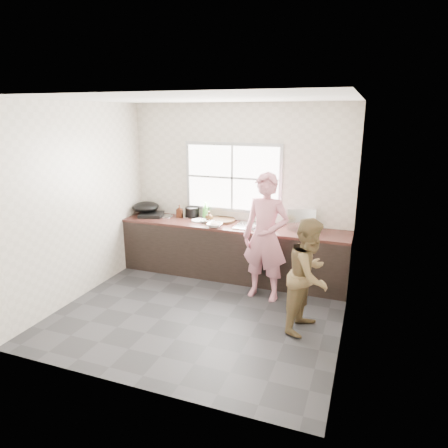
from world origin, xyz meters
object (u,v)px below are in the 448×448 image
(bowl_mince, at_px, (215,225))
(bowl_held, at_px, (251,227))
(plate_food, at_px, (199,220))
(person_side, at_px, (309,275))
(pot_lid_right, at_px, (188,216))
(dish_rack, at_px, (300,217))
(pot_lid_left, at_px, (165,216))
(wok, at_px, (146,207))
(burner, at_px, (151,215))
(woman, at_px, (265,241))
(black_pot, at_px, (192,212))
(bottle_brown_short, at_px, (209,216))
(bottle_green, at_px, (205,210))
(glass_jar, at_px, (178,214))
(bowl_crabs, at_px, (263,227))
(bottle_brown_tall, at_px, (180,212))
(cutting_board, at_px, (222,220))

(bowl_mince, relative_size, bowl_held, 1.18)
(bowl_held, distance_m, plate_food, 0.93)
(bowl_held, relative_size, plate_food, 0.85)
(person_side, xyz_separation_m, pot_lid_right, (-2.26, 1.44, 0.17))
(dish_rack, distance_m, pot_lid_left, 2.25)
(wok, relative_size, pot_lid_left, 1.65)
(burner, bearing_deg, woman, -15.21)
(black_pot, distance_m, burner, 0.70)
(black_pot, distance_m, bottle_brown_short, 0.40)
(burner, distance_m, wok, 0.18)
(bowl_mince, xyz_separation_m, plate_food, (-0.37, 0.24, -0.02))
(bottle_green, bearing_deg, dish_rack, 0.00)
(bottle_green, bearing_deg, burner, -167.44)
(bowl_mince, xyz_separation_m, bowl_held, (0.55, 0.10, 0.00))
(plate_food, relative_size, burner, 0.65)
(burner, relative_size, pot_lid_right, 1.54)
(person_side, height_order, bottle_brown_short, person_side)
(person_side, distance_m, pot_lid_left, 2.93)
(glass_jar, bearing_deg, bowl_crabs, -7.38)
(person_side, height_order, burner, person_side)
(bottle_brown_tall, xyz_separation_m, pot_lid_left, (-0.26, -0.05, -0.09))
(bottle_green, relative_size, burner, 0.71)
(bottle_brown_short, height_order, burner, bottle_brown_short)
(black_pot, distance_m, plate_food, 0.30)
(black_pot, xyz_separation_m, bottle_brown_short, (0.37, -0.15, -0.01))
(person_side, relative_size, bottle_green, 5.25)
(cutting_board, xyz_separation_m, glass_jar, (-0.77, -0.01, 0.03))
(cutting_board, relative_size, bowl_mince, 1.83)
(cutting_board, bearing_deg, person_side, -39.86)
(woman, relative_size, cutting_board, 3.78)
(burner, distance_m, dish_rack, 2.47)
(person_side, relative_size, pot_lid_right, 5.76)
(woman, relative_size, glass_jar, 17.33)
(bottle_green, xyz_separation_m, pot_lid_left, (-0.69, -0.14, -0.13))
(woman, xyz_separation_m, glass_jar, (-1.68, 0.68, 0.07))
(person_side, relative_size, burner, 3.75)
(burner, bearing_deg, plate_food, 0.09)
(woman, relative_size, wok, 3.81)
(cutting_board, height_order, bowl_mince, bowl_mince)
(woman, relative_size, person_side, 1.20)
(bowl_mince, bearing_deg, black_pot, 142.76)
(person_side, relative_size, bowl_held, 6.79)
(wok, xyz_separation_m, pot_lid_left, (0.35, 0.01, -0.14))
(plate_food, bearing_deg, bowl_crabs, -5.05)
(bowl_mince, distance_m, dish_rack, 1.30)
(burner, bearing_deg, dish_rack, 4.70)
(bottle_green, height_order, dish_rack, dish_rack)
(cutting_board, xyz_separation_m, pot_lid_right, (-0.64, 0.10, -0.02))
(bowl_crabs, distance_m, pot_lid_right, 1.41)
(woman, bearing_deg, bottle_green, 154.67)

